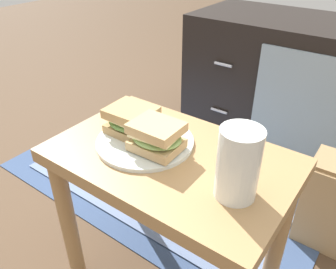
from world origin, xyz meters
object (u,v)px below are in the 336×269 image
Objects in this scene: sandwich_back at (157,136)px; tv_cabinet at (298,87)px; sandwich_front at (132,120)px; plate at (144,142)px; paper_bag at (334,205)px; beer_glass at (238,165)px.

tv_cabinet is at bearing 87.18° from sandwich_back.
sandwich_front is 0.10m from sandwich_back.
sandwich_front is (-0.14, -0.94, 0.21)m from tv_cabinet.
sandwich_back is (0.05, -0.01, 0.04)m from plate.
sandwich_back is at bearing -14.60° from sandwich_front.
tv_cabinet is at bearing 84.26° from plate.
paper_bag is (0.41, 0.43, -0.31)m from plate.
beer_glass is at bearing -5.77° from sandwich_back.
tv_cabinet is 1.03m from beer_glass.
beer_glass reaches higher than sandwich_front.
sandwich_back is 0.84× the size of beer_glass.
sandwich_front is at bearing -98.71° from tv_cabinet.
sandwich_back is (0.10, -0.03, 0.00)m from sandwich_front.
sandwich_front is 0.31m from beer_glass.
beer_glass is at bearing -108.00° from paper_bag.
sandwich_back is at bearing -14.60° from plate.
beer_glass is (0.31, -0.05, 0.03)m from sandwich_front.
beer_glass is at bearing -7.46° from plate.
sandwich_front is 0.71m from paper_bag.
tv_cabinet is at bearing 120.86° from paper_bag.
paper_bag is at bearing 50.89° from sandwich_back.
beer_glass reaches higher than paper_bag.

